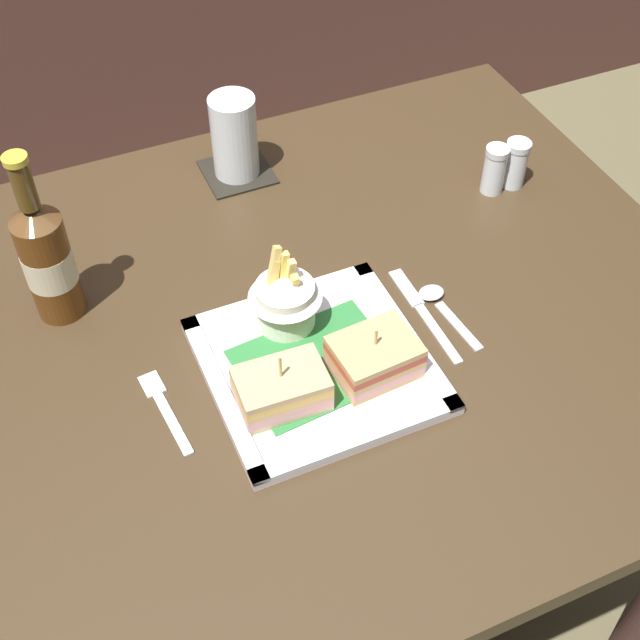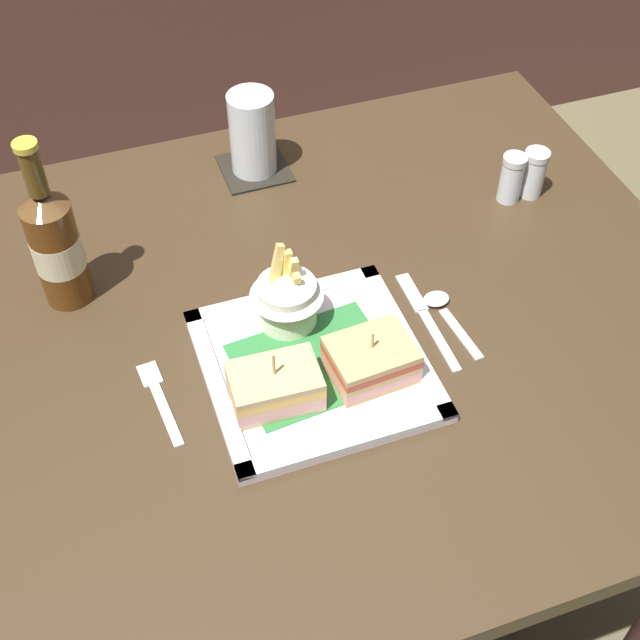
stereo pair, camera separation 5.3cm
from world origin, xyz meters
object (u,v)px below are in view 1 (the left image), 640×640
Objects in this scene: beer_bottle at (47,258)px; pepper_shaker at (515,166)px; fries_cup at (286,299)px; salt_shaker at (494,172)px; sandwich_half_right at (374,357)px; sandwich_half_left at (281,389)px; dining_table at (323,385)px; water_glass at (236,141)px; square_plate at (317,366)px; knife at (422,310)px; fork at (164,407)px; spoon at (438,301)px.

pepper_shaker is (0.67, -0.01, -0.06)m from beer_bottle.
fries_cup is at bearing -162.08° from pepper_shaker.
sandwich_half_right is at bearing -141.96° from salt_shaker.
fries_cup reaches higher than sandwich_half_left.
fries_cup is at bearing -177.55° from dining_table.
fries_cup is 0.33m from water_glass.
square_plate is 0.17m from knife.
salt_shaker is (0.32, 0.25, -0.00)m from sandwich_half_right.
water_glass is at bearing 150.04° from salt_shaker.
fork is at bearing -162.10° from pepper_shaker.
spoon is 1.63× the size of pepper_shaker.
water_glass is 1.67× the size of salt_shaker.
fries_cup is 0.41m from salt_shaker.
fork is (-0.25, 0.05, -0.03)m from sandwich_half_right.
pepper_shaker is at bearing 27.24° from square_plate.
sandwich_half_left is at bearing -22.89° from fork.
spoon is (0.20, -0.04, -0.05)m from fries_cup.
pepper_shaker reaches higher than spoon.
sandwich_half_right is 0.58× the size of knife.
fries_cup is 0.21m from spoon.
salt_shaker is at bearing 39.89° from knife.
pepper_shaker is at bearing 35.55° from knife.
square_plate is 0.09m from fries_cup.
dining_table is at bearing -160.08° from pepper_shaker.
fries_cup reaches higher than salt_shaker.
water_glass reaches higher than sandwich_half_right.
sandwich_half_left is at bearing -150.37° from salt_shaker.
beer_bottle is (-0.26, 0.23, 0.08)m from square_plate.
fries_cup is 0.44m from pepper_shaker.
pepper_shaker is (0.47, 0.25, -0.00)m from sandwich_half_left.
water_glass is at bearing 80.73° from fries_cup.
fork is 0.35m from knife.
beer_bottle is 0.64m from salt_shaker.
fries_cup is (-0.01, 0.08, 0.05)m from square_plate.
water_glass is 1.03× the size of spoon.
fries_cup is at bearing -30.43° from beer_bottle.
sandwich_half_left is 0.24m from knife.
beer_bottle is 3.23× the size of pepper_shaker.
beer_bottle is 0.24m from fork.
knife is at bearing -13.61° from fries_cup.
dining_table is at bearing 97.97° from sandwich_half_right.
salt_shaker is at bearing 18.96° from fork.
sandwich_half_right is 0.78× the size of fork.
fork is (-0.23, -0.06, 0.15)m from dining_table.
salt_shaker and pepper_shaker have the same top height.
dining_table is at bearing 164.47° from spoon.
dining_table is 3.94× the size of square_plate.
beer_bottle reaches higher than dining_table.
sandwich_half_left is 0.12m from sandwich_half_right.
pepper_shaker is (0.22, 0.17, 0.03)m from spoon.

